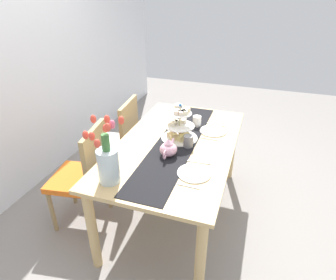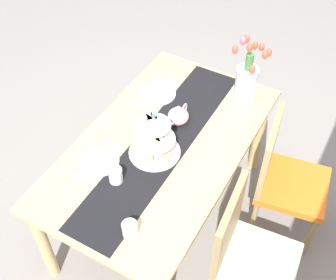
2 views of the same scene
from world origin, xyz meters
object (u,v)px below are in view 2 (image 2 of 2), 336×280
at_px(chair_right, 246,253).
at_px(fork_right, 114,145).
at_px(tiered_cake_stand, 155,141).
at_px(knife_left, 147,107).
at_px(dining_table, 162,155).
at_px(teapot, 178,115).
at_px(cream_jug, 130,229).
at_px(mug_grey, 149,128).
at_px(tulip_vase, 247,79).
at_px(dinner_plate_left, 158,94).
at_px(chair_left, 283,176).
at_px(mug_white_text, 116,175).
at_px(knife_right, 84,179).
at_px(fork_left, 169,82).
at_px(dinner_plate_right, 99,161).

xyz_separation_m(chair_right, fork_right, (-0.13, -0.92, 0.24)).
height_order(tiered_cake_stand, knife_left, tiered_cake_stand).
distance_m(dining_table, fork_right, 0.30).
distance_m(teapot, cream_jug, 0.83).
relative_size(tiered_cake_stand, mug_grey, 3.20).
distance_m(tiered_cake_stand, tulip_vase, 0.75).
bearing_deg(dinner_plate_left, dining_table, 32.88).
bearing_deg(mug_grey, dinner_plate_left, -158.52).
relative_size(chair_left, mug_white_text, 9.58).
bearing_deg(dining_table, mug_white_text, -12.31).
xyz_separation_m(dining_table, knife_left, (-0.22, -0.24, 0.11)).
distance_m(knife_left, mug_white_text, 0.61).
xyz_separation_m(dining_table, mug_grey, (-0.03, -0.11, 0.16)).
bearing_deg(dining_table, fork_right, -57.46).
height_order(tulip_vase, mug_grey, tulip_vase).
bearing_deg(knife_left, dinner_plate_left, 180.00).
xyz_separation_m(chair_right, knife_right, (0.16, -0.92, 0.24)).
height_order(knife_left, mug_white_text, mug_white_text).
distance_m(knife_right, mug_white_text, 0.18).
height_order(teapot, fork_left, teapot).
relative_size(chair_right, fork_right, 6.07).
relative_size(chair_left, dinner_plate_left, 3.96).
bearing_deg(dinner_plate_left, tulip_vase, 116.61).
relative_size(teapot, dinner_plate_right, 1.04).
relative_size(tulip_vase, knife_right, 2.62).
xyz_separation_m(dinner_plate_right, fork_right, (-0.14, 0.00, -0.00)).
bearing_deg(tiered_cake_stand, tulip_vase, 159.83).
bearing_deg(dinner_plate_left, chair_left, 86.89).
distance_m(teapot, tulip_vase, 0.50).
bearing_deg(fork_left, fork_right, 0.00).
bearing_deg(knife_right, knife_left, 180.00).
distance_m(chair_right, tulip_vase, 1.07).
relative_size(dining_table, mug_white_text, 16.72).
bearing_deg(mug_white_text, dinner_plate_left, -167.65).
xyz_separation_m(dinner_plate_left, knife_left, (0.14, 0.00, -0.00)).
relative_size(dining_table, dinner_plate_right, 6.90).
bearing_deg(knife_left, dining_table, 46.78).
relative_size(tulip_vase, fork_left, 2.97).
bearing_deg(mug_grey, dinner_plate_right, -22.10).
xyz_separation_m(tiered_cake_stand, mug_grey, (-0.11, -0.11, -0.05)).
distance_m(dining_table, knife_left, 0.34).
bearing_deg(teapot, mug_grey, -31.23).
bearing_deg(cream_jug, teapot, -168.20).
height_order(dining_table, knife_right, knife_right).
bearing_deg(fork_left, tulip_vase, 101.92).
relative_size(chair_left, knife_right, 5.35).
bearing_deg(dinner_plate_right, knife_left, 180.00).
bearing_deg(cream_jug, knife_right, -111.55).
bearing_deg(fork_right, teapot, 146.24).
height_order(fork_right, mug_grey, mug_grey).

